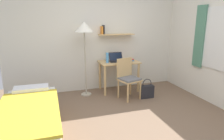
{
  "coord_description": "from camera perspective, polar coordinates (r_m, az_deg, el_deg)",
  "views": [
    {
      "loc": [
        -1.17,
        -2.71,
        1.71
      ],
      "look_at": [
        -0.14,
        0.51,
        0.85
      ],
      "focal_mm": 31.87,
      "sensor_mm": 36.0,
      "label": 1
    }
  ],
  "objects": [
    {
      "name": "book_stack",
      "position": [
        4.91,
        5.11,
        3.0
      ],
      "size": [
        0.19,
        0.22,
        0.05
      ],
      "color": "#3384C6",
      "rests_on": "desk"
    },
    {
      "name": "wall_back",
      "position": [
        4.9,
        -3.87,
        9.43
      ],
      "size": [
        4.4,
        0.27,
        2.6
      ],
      "color": "silver",
      "rests_on": "ground_plane"
    },
    {
      "name": "handbag",
      "position": [
        4.54,
        9.91,
        -6.02
      ],
      "size": [
        0.31,
        0.13,
        0.44
      ],
      "color": "#232328",
      "rests_on": "ground_plane"
    },
    {
      "name": "bed",
      "position": [
        3.29,
        -22.61,
        -13.43
      ],
      "size": [
        0.87,
        1.92,
        0.54
      ],
      "color": "tan",
      "rests_on": "ground_plane"
    },
    {
      "name": "laptop",
      "position": [
        4.79,
        1.19,
        3.15
      ],
      "size": [
        0.34,
        0.23,
        0.21
      ],
      "color": "black",
      "rests_on": "desk"
    },
    {
      "name": "ground_plane",
      "position": [
        3.41,
        5.03,
        -15.87
      ],
      "size": [
        5.28,
        5.28,
        0.0
      ],
      "primitive_type": "plane",
      "color": "brown"
    },
    {
      "name": "water_bottle",
      "position": [
        4.61,
        -1.35,
        3.54
      ],
      "size": [
        0.06,
        0.06,
        0.24
      ],
      "primitive_type": "cylinder",
      "color": "#4C99DB",
      "rests_on": "desk"
    },
    {
      "name": "standing_lamp",
      "position": [
        4.43,
        -7.99,
        11.13
      ],
      "size": [
        0.41,
        0.41,
        1.67
      ],
      "color": "#B2A893",
      "rests_on": "ground_plane"
    },
    {
      "name": "desk",
      "position": [
        4.82,
        1.97,
        0.78
      ],
      "size": [
        0.93,
        0.57,
        0.73
      ],
      "color": "tan",
      "rests_on": "ground_plane"
    },
    {
      "name": "desk_chair",
      "position": [
        4.4,
        4.55,
        -1.95
      ],
      "size": [
        0.52,
        0.51,
        0.89
      ],
      "color": "tan",
      "rests_on": "ground_plane"
    }
  ]
}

